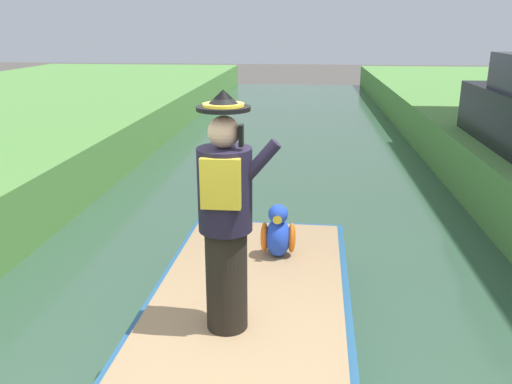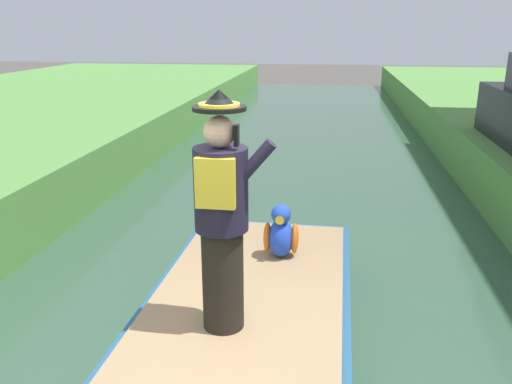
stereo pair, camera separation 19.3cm
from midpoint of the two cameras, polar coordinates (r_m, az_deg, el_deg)
The scene contains 3 objects.
boat at distance 4.73m, azimuth -0.05°, elevation -15.34°, with size 1.88×4.24×0.61m.
person_pirate at distance 3.87m, azimuth -2.31°, elevation -2.61°, with size 0.61×0.42×1.85m.
parrot_plush at distance 5.35m, azimuth 3.77°, elevation -4.60°, with size 0.36×0.34×0.57m.
Camera 2 is at (0.66, -3.16, 2.98)m, focal length 36.76 mm.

